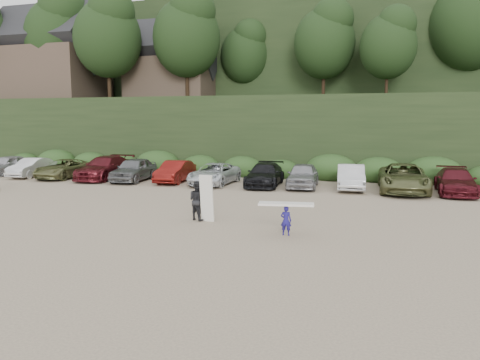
% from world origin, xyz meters
% --- Properties ---
extents(ground, '(120.00, 120.00, 0.00)m').
position_xyz_m(ground, '(0.00, 0.00, 0.00)').
color(ground, tan).
rests_on(ground, ground).
extents(hillside_backdrop, '(90.00, 41.50, 28.00)m').
position_xyz_m(hillside_backdrop, '(-0.26, 35.93, 11.22)').
color(hillside_backdrop, black).
rests_on(hillside_backdrop, ground).
extents(parked_cars, '(33.66, 6.00, 1.64)m').
position_xyz_m(parked_cars, '(-2.86, 10.00, 0.75)').
color(parked_cars, '#ADACB1').
rests_on(parked_cars, ground).
extents(child_surfer, '(2.09, 0.87, 1.22)m').
position_xyz_m(child_surfer, '(4.47, -2.05, 0.83)').
color(child_surfer, navy).
rests_on(child_surfer, ground).
extents(adult_surfer, '(1.30, 0.91, 1.99)m').
position_xyz_m(adult_surfer, '(0.39, -0.57, 0.86)').
color(adult_surfer, black).
rests_on(adult_surfer, ground).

